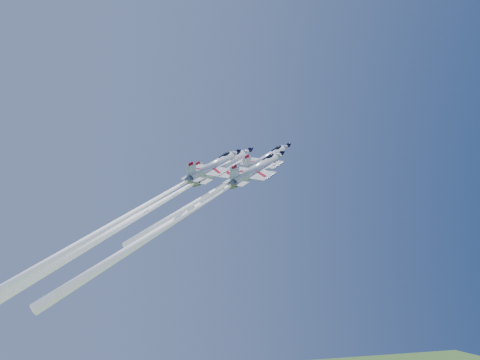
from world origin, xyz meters
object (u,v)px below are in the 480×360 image
object	(u,v)px
jet_lead	(224,186)
jet_left	(140,215)
jet_right	(189,212)
jet_slot	(122,219)

from	to	relation	value
jet_lead	jet_left	xyz separation A→B (m)	(-16.06, -3.20, -6.18)
jet_left	jet_right	distance (m)	9.26
jet_lead	jet_left	bearing A→B (deg)	-106.12
jet_right	jet_slot	world-z (taller)	jet_right
jet_right	jet_left	bearing A→B (deg)	-155.37
jet_slot	jet_left	bearing A→B (deg)	126.21
jet_left	jet_right	world-z (taller)	jet_left
jet_lead	jet_right	bearing A→B (deg)	-71.98
jet_left	jet_right	xyz separation A→B (m)	(7.29, -5.69, 0.31)
jet_slot	jet_right	bearing A→B (deg)	73.12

